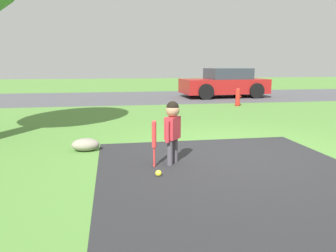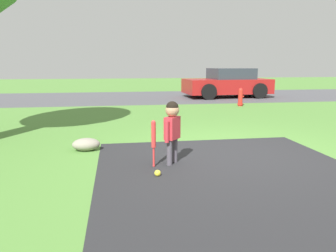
{
  "view_description": "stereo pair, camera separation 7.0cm",
  "coord_description": "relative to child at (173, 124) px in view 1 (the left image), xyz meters",
  "views": [
    {
      "loc": [
        -2.08,
        -5.19,
        1.51
      ],
      "look_at": [
        -1.18,
        -0.05,
        0.52
      ],
      "focal_mm": 35.0,
      "sensor_mm": 36.0,
      "label": 1
    },
    {
      "loc": [
        -2.01,
        -5.2,
        1.51
      ],
      "look_at": [
        -1.18,
        -0.05,
        0.52
      ],
      "focal_mm": 35.0,
      "sensor_mm": 36.0,
      "label": 2
    }
  ],
  "objects": [
    {
      "name": "edging_rock",
      "position": [
        -1.37,
        1.01,
        -0.51
      ],
      "size": [
        0.48,
        0.33,
        0.22
      ],
      "color": "gray",
      "rests_on": "ground"
    },
    {
      "name": "baseball_bat",
      "position": [
        -0.3,
        -0.11,
        -0.17
      ],
      "size": [
        0.07,
        0.07,
        0.7
      ],
      "color": "red",
      "rests_on": "ground"
    },
    {
      "name": "street_strip",
      "position": [
        1.18,
        10.32,
        -0.62
      ],
      "size": [
        40.0,
        6.0,
        0.01
      ],
      "color": "#4C4C51",
      "rests_on": "ground"
    },
    {
      "name": "driveway_strip",
      "position": [
        0.75,
        -2.05,
        -0.62
      ],
      "size": [
        3.76,
        7.0,
        0.01
      ],
      "color": "#262628",
      "rests_on": "ground"
    },
    {
      "name": "sports_ball",
      "position": [
        -0.29,
        -0.53,
        -0.58
      ],
      "size": [
        0.09,
        0.09,
        0.09
      ],
      "color": "yellow",
      "rests_on": "ground"
    },
    {
      "name": "child",
      "position": [
        0.0,
        0.0,
        0.0
      ],
      "size": [
        0.28,
        0.32,
        0.96
      ],
      "rotation": [
        0.0,
        0.0,
        0.9
      ],
      "color": "#4C4751",
      "rests_on": "ground"
    },
    {
      "name": "ground_plane",
      "position": [
        1.18,
        0.45,
        -0.63
      ],
      "size": [
        60.0,
        60.0,
        0.0
      ],
      "primitive_type": "plane",
      "color": "#518438"
    },
    {
      "name": "fire_hydrant",
      "position": [
        3.65,
        6.52,
        -0.31
      ],
      "size": [
        0.23,
        0.2,
        0.65
      ],
      "color": "red",
      "rests_on": "ground"
    },
    {
      "name": "parked_car",
      "position": [
        4.27,
        9.75,
        0.0
      ],
      "size": [
        3.93,
        2.21,
        1.31
      ],
      "rotation": [
        0.0,
        0.0,
        3.2
      ],
      "color": "maroon",
      "rests_on": "ground"
    }
  ]
}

